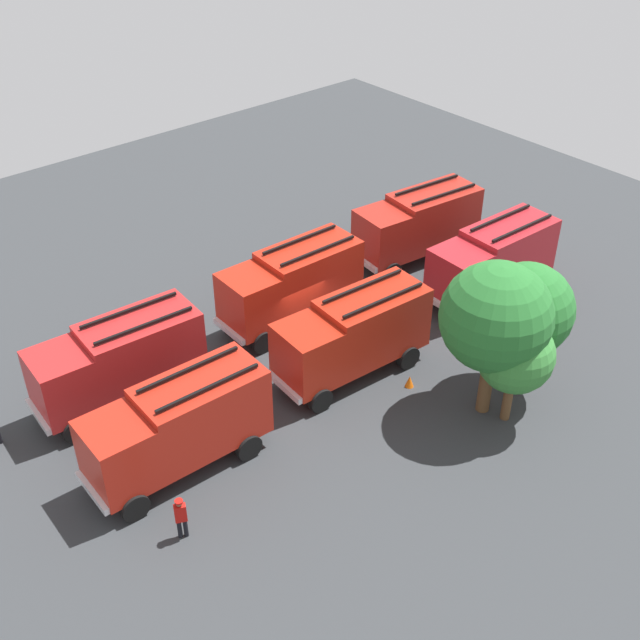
# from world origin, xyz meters

# --- Properties ---
(ground_plane) EXTENTS (55.25, 55.25, 0.00)m
(ground_plane) POSITION_xyz_m (0.00, 0.00, 0.00)
(ground_plane) COLOR #2D3033
(fire_truck_0) EXTENTS (7.43, 3.42, 3.88)m
(fire_truck_0) POSITION_xyz_m (-9.26, -2.71, 2.15)
(fire_truck_0) COLOR maroon
(fire_truck_0) RESTS_ON ground
(fire_truck_1) EXTENTS (7.27, 2.92, 3.88)m
(fire_truck_1) POSITION_xyz_m (-0.31, -2.42, 2.15)
(fire_truck_1) COLOR #AA1F11
(fire_truck_1) RESTS_ON ground
(fire_truck_2) EXTENTS (7.35, 3.16, 3.88)m
(fire_truck_2) POSITION_xyz_m (8.88, -2.42, 2.15)
(fire_truck_2) COLOR #AB1F1E
(fire_truck_2) RESTS_ON ground
(fire_truck_3) EXTENTS (7.29, 2.98, 3.88)m
(fire_truck_3) POSITION_xyz_m (-9.31, 2.36, 2.15)
(fire_truck_3) COLOR maroon
(fire_truck_3) RESTS_ON ground
(fire_truck_4) EXTENTS (7.35, 3.15, 3.88)m
(fire_truck_4) POSITION_xyz_m (0.28, 2.51, 2.15)
(fire_truck_4) COLOR #A11E0F
(fire_truck_4) RESTS_ON ground
(fire_truck_5) EXTENTS (7.28, 2.96, 3.88)m
(fire_truck_5) POSITION_xyz_m (9.15, 2.55, 2.15)
(fire_truck_5) COLOR #A81F13
(fire_truck_5) RESTS_ON ground
(firefighter_1) EXTENTS (0.45, 0.48, 1.73)m
(firefighter_1) POSITION_xyz_m (-12.11, -5.19, 0.97)
(firefighter_1) COLOR black
(firefighter_1) RESTS_ON ground
(firefighter_2) EXTENTS (0.48, 0.40, 1.80)m
(firefighter_2) POSITION_xyz_m (11.01, 5.48, 1.02)
(firefighter_2) COLOR black
(firefighter_2) RESTS_ON ground
(tree_0) EXTENTS (3.93, 3.93, 6.09)m
(tree_0) POSITION_xyz_m (-4.30, 7.87, 4.10)
(tree_0) COLOR brown
(tree_0) RESTS_ON ground
(tree_1) EXTENTS (3.12, 3.12, 4.84)m
(tree_1) POSITION_xyz_m (-2.51, 8.87, 3.26)
(tree_1) COLOR brown
(tree_1) RESTS_ON ground
(tree_2) EXTENTS (4.48, 4.48, 6.94)m
(tree_2) POSITION_xyz_m (-2.23, 7.91, 4.67)
(tree_2) COLOR brown
(tree_2) RESTS_ON ground
(traffic_cone_0) EXTENTS (0.46, 0.46, 0.66)m
(traffic_cone_0) POSITION_xyz_m (-3.77, -4.38, 0.33)
(traffic_cone_0) COLOR #F2600C
(traffic_cone_0) RESTS_ON ground
(traffic_cone_1) EXTENTS (0.39, 0.39, 0.55)m
(traffic_cone_1) POSITION_xyz_m (-0.97, 4.86, 0.28)
(traffic_cone_1) COLOR #F2600C
(traffic_cone_1) RESTS_ON ground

